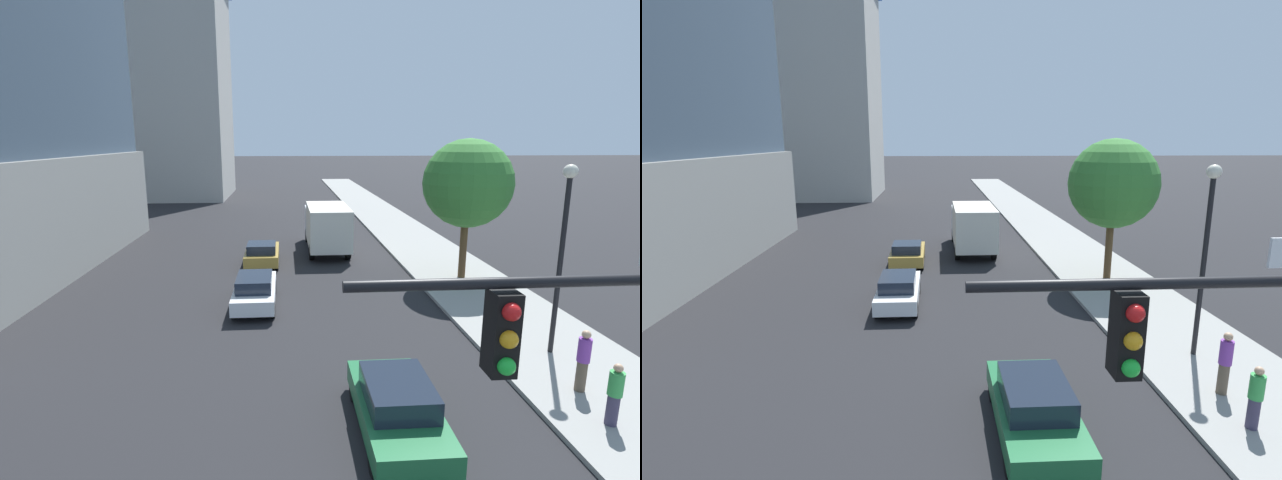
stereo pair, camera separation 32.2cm
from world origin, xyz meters
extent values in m
cube|color=gray|center=(8.19, 20.00, 0.07)|extent=(4.86, 120.00, 0.15)
cube|color=#B2AFA8|center=(-15.17, 57.66, 14.03)|extent=(14.77, 13.83, 28.05)
cube|color=gold|center=(-10.74, 53.51, 18.50)|extent=(0.90, 0.90, 37.00)
cylinder|color=black|center=(3.00, 2.80, 5.44)|extent=(6.32, 0.14, 0.14)
cube|color=black|center=(1.76, 2.80, 4.81)|extent=(0.32, 0.36, 1.05)
sphere|color=red|center=(1.76, 2.61, 5.15)|extent=(0.22, 0.22, 0.22)
sphere|color=orange|center=(1.76, 2.61, 4.81)|extent=(0.22, 0.22, 0.22)
sphere|color=green|center=(1.76, 2.61, 4.47)|extent=(0.22, 0.22, 0.22)
cylinder|color=black|center=(7.95, 11.44, 3.05)|extent=(0.16, 0.16, 5.79)
sphere|color=silver|center=(7.95, 11.44, 6.12)|extent=(0.44, 0.44, 0.44)
cylinder|color=brown|center=(8.18, 19.97, 1.73)|extent=(0.36, 0.36, 3.17)
sphere|color=#387F33|center=(8.18, 19.97, 4.96)|extent=(4.37, 4.37, 4.37)
cube|color=#1E6638|center=(1.84, 7.82, 0.55)|extent=(1.86, 4.29, 0.58)
cube|color=#19212D|center=(1.84, 7.77, 1.12)|extent=(1.56, 2.16, 0.56)
cylinder|color=black|center=(1.03, 9.28, 0.31)|extent=(0.22, 0.63, 0.63)
cylinder|color=black|center=(2.66, 9.28, 0.31)|extent=(0.22, 0.63, 0.63)
cylinder|color=black|center=(1.03, 6.36, 0.31)|extent=(0.22, 0.63, 0.63)
cylinder|color=black|center=(2.66, 6.36, 0.31)|extent=(0.22, 0.63, 0.63)
cube|color=silver|center=(-2.15, 17.06, 0.59)|extent=(1.74, 4.37, 0.60)
cube|color=#19212D|center=(-2.15, 16.72, 1.16)|extent=(1.46, 2.14, 0.53)
cylinder|color=black|center=(-2.92, 18.54, 0.34)|extent=(0.22, 0.68, 0.68)
cylinder|color=black|center=(-1.39, 18.54, 0.34)|extent=(0.22, 0.68, 0.68)
cylinder|color=black|center=(-2.92, 15.57, 0.34)|extent=(0.22, 0.68, 0.68)
cylinder|color=black|center=(-1.39, 15.57, 0.34)|extent=(0.22, 0.68, 0.68)
cube|color=#AD8938|center=(-2.15, 23.89, 0.56)|extent=(1.88, 4.02, 0.60)
cube|color=#19212D|center=(-2.15, 23.23, 1.12)|extent=(1.58, 1.74, 0.51)
cylinder|color=black|center=(-2.98, 25.26, 0.31)|extent=(0.22, 0.62, 0.62)
cylinder|color=black|center=(-1.33, 25.26, 0.31)|extent=(0.22, 0.62, 0.62)
cylinder|color=black|center=(-2.98, 22.53, 0.31)|extent=(0.22, 0.62, 0.62)
cylinder|color=black|center=(-1.33, 22.53, 0.31)|extent=(0.22, 0.62, 0.62)
cube|color=silver|center=(1.84, 29.60, 1.53)|extent=(2.48, 2.03, 1.91)
cube|color=silver|center=(1.84, 25.90, 1.81)|extent=(2.48, 5.07, 2.46)
cylinder|color=black|center=(0.75, 29.60, 0.48)|extent=(0.30, 0.96, 0.96)
cylinder|color=black|center=(2.94, 29.60, 0.48)|extent=(0.30, 0.96, 0.96)
cylinder|color=black|center=(0.75, 24.63, 0.48)|extent=(0.30, 0.96, 0.96)
cylinder|color=black|center=(2.94, 24.63, 0.48)|extent=(0.30, 0.96, 0.96)
cylinder|color=brown|center=(7.40, 9.04, 0.59)|extent=(0.28, 0.28, 0.89)
cylinder|color=purple|center=(7.40, 9.04, 1.38)|extent=(0.34, 0.34, 0.68)
sphere|color=tan|center=(7.40, 9.04, 1.84)|extent=(0.24, 0.24, 0.24)
cylinder|color=#38334C|center=(7.18, 7.47, 0.55)|extent=(0.28, 0.28, 0.80)
cylinder|color=green|center=(7.18, 7.47, 1.25)|extent=(0.34, 0.34, 0.61)
sphere|color=tan|center=(7.18, 7.47, 1.67)|extent=(0.22, 0.22, 0.22)
camera|label=1|loc=(-0.81, -2.20, 7.09)|focal=25.93mm
camera|label=2|loc=(-0.49, -2.22, 7.09)|focal=25.93mm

